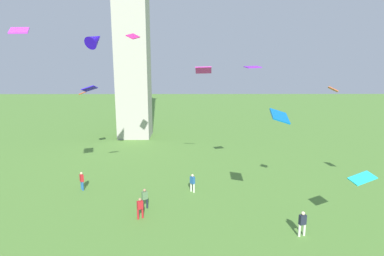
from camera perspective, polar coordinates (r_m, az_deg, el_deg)
name	(u,v)px	position (r m, az deg, el deg)	size (l,w,h in m)	color
person_0	(192,182)	(28.00, 0.08, -9.93)	(0.48, 0.49, 1.66)	silver
person_1	(302,222)	(22.52, 19.74, -16.07)	(0.52, 0.39, 1.75)	silver
person_2	(145,197)	(25.19, -8.73, -12.58)	(0.50, 0.43, 1.67)	#1E2333
person_3	(140,207)	(23.76, -9.57, -14.21)	(0.49, 0.43, 1.62)	red
person_4	(82,180)	(30.13, -19.70, -9.01)	(0.47, 0.51, 1.71)	#235693
kite_flying_0	(253,67)	(27.51, 11.16, 11.00)	(1.51, 1.25, 0.22)	#8E22EF
kite_flying_1	(280,116)	(20.73, 15.89, 2.14)	(1.29, 1.65, 0.86)	#0B65B4
kite_flying_2	(19,30)	(25.41, -29.33, 15.46)	(1.72, 1.97, 0.68)	#D039F1
kite_flying_3	(362,178)	(23.36, 28.94, -8.11)	(1.59, 1.20, 0.67)	#24CBD4
kite_flying_4	(83,93)	(38.57, -19.55, 6.12)	(1.32, 1.62, 0.57)	#C3481B
kite_flying_5	(203,70)	(29.71, 2.13, 10.64)	(1.56, 0.98, 0.69)	#D82DAE
kite_flying_6	(90,89)	(28.71, -18.41, 6.92)	(1.30, 0.90, 0.65)	#2810D8
kite_flying_7	(96,40)	(30.92, -17.40, 15.34)	(1.89, 2.41, 1.89)	#240BBE
kite_flying_8	(333,89)	(23.03, 24.61, 6.53)	(0.94, 1.17, 0.48)	#CC5232
kite_flying_10	(133,36)	(31.53, -10.85, 16.31)	(1.28, 1.39, 0.70)	#D11E76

